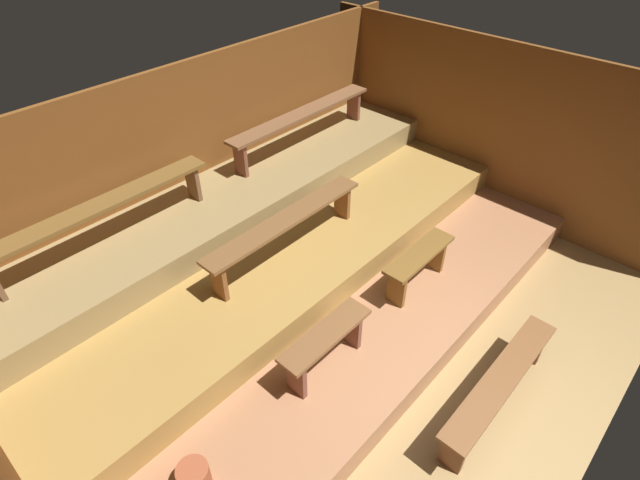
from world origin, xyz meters
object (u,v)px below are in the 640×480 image
bench_upper_left (100,211)px  bench_upper_right (302,118)px  bench_lower_right (418,262)px  pail_lower (194,478)px  bench_middle_center (286,225)px  bench_lower_left (325,343)px  bench_floor_center (500,383)px

bench_upper_left → bench_upper_right: 2.80m
bench_lower_right → pail_lower: bench_lower_right is taller
bench_lower_right → pail_lower: (-2.92, -0.02, -0.20)m
bench_lower_right → bench_middle_center: (-0.79, 1.15, 0.34)m
bench_lower_left → bench_middle_center: bench_middle_center is taller
bench_middle_center → bench_floor_center: bearing=-85.2°
bench_lower_left → bench_floor_center: bearing=-56.0°
bench_lower_right → bench_upper_left: bearing=132.4°
bench_middle_center → pail_lower: (-2.13, -1.17, -0.55)m
pail_lower → bench_floor_center: bearing=-28.5°
bench_floor_center → bench_upper_right: bench_upper_right is taller
bench_lower_left → bench_upper_right: (2.13, 2.34, 0.65)m
bench_lower_right → bench_upper_right: 2.52m
bench_upper_left → bench_lower_right: bearing=-47.6°
bench_floor_center → bench_middle_center: (-0.21, 2.44, 0.62)m
bench_lower_right → bench_middle_center: 1.44m
bench_lower_left → bench_lower_right: same height
bench_upper_left → bench_upper_right: size_ratio=1.00×
bench_lower_left → bench_middle_center: size_ratio=0.47×
bench_lower_left → bench_upper_left: bench_upper_left is taller
bench_upper_right → pail_lower: bench_upper_right is taller
bench_lower_right → bench_middle_center: size_ratio=0.47×
bench_upper_right → pail_lower: 4.38m
bench_lower_right → pail_lower: size_ratio=3.97×
bench_floor_center → bench_upper_right: (1.26, 3.62, 0.93)m
bench_middle_center → bench_lower_left: bearing=-119.9°
bench_lower_left → pail_lower: bench_lower_left is taller
bench_lower_right → bench_middle_center: bearing=124.6°
pail_lower → bench_lower_right: bearing=0.4°
bench_upper_right → bench_middle_center: bearing=-141.1°
bench_floor_center → bench_lower_left: bench_lower_left is taller
bench_floor_center → bench_middle_center: 2.52m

